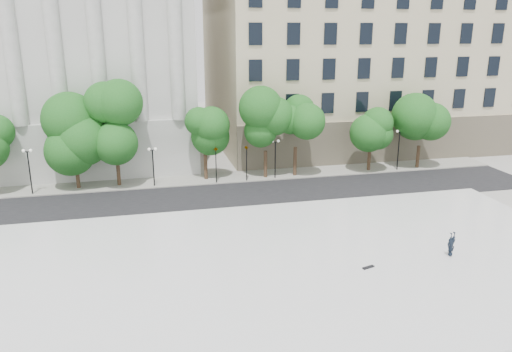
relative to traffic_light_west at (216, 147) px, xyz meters
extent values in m
plane|color=#ADAAA3|center=(0.83, -22.30, -3.76)|extent=(160.00, 160.00, 0.00)
cube|color=silver|center=(0.83, -19.30, -3.53)|extent=(44.00, 22.00, 0.45)
cube|color=black|center=(0.83, -4.30, -3.75)|extent=(60.00, 8.00, 0.02)
cube|color=#9F9E93|center=(0.83, 1.70, -3.70)|extent=(60.00, 4.00, 0.12)
cube|color=silver|center=(-16.17, 16.70, 8.74)|extent=(30.00, 26.00, 25.00)
cube|color=#C2B694|center=(20.83, 16.70, 6.74)|extent=(36.00, 26.00, 21.00)
cylinder|color=black|center=(0.00, 0.00, -2.01)|extent=(0.10, 0.10, 3.50)
imported|color=black|center=(0.00, 0.00, 0.12)|extent=(0.70, 1.92, 0.76)
cylinder|color=black|center=(3.08, 0.00, -2.01)|extent=(0.10, 0.10, 3.50)
imported|color=black|center=(3.08, 0.00, 0.07)|extent=(0.49, 1.62, 0.64)
imported|color=black|center=(12.39, -20.72, -3.08)|extent=(0.92, 1.74, 0.45)
cube|color=black|center=(6.39, -21.12, -3.26)|extent=(0.86, 0.45, 0.09)
cylinder|color=#382619|center=(-13.18, 1.31, -2.39)|extent=(0.36, 0.36, 2.74)
sphere|color=#175017|center=(-13.18, 1.31, 1.33)|extent=(4.60, 4.60, 4.60)
cylinder|color=#382619|center=(-9.39, 1.31, -2.15)|extent=(0.36, 0.36, 3.22)
sphere|color=#175017|center=(-9.39, 1.31, 2.22)|extent=(4.24, 4.24, 4.24)
cylinder|color=#382619|center=(-0.84, 1.53, -2.43)|extent=(0.36, 0.36, 2.64)
sphere|color=#175017|center=(-0.84, 1.53, 1.15)|extent=(3.45, 3.45, 3.45)
cylinder|color=#382619|center=(5.22, 0.76, -2.32)|extent=(0.36, 0.36, 2.87)
sphere|color=#175017|center=(5.22, 0.76, 1.57)|extent=(3.75, 3.75, 3.75)
cylinder|color=#382619|center=(8.38, 0.76, -2.19)|extent=(0.36, 0.36, 3.12)
sphere|color=#175017|center=(8.38, 0.76, 2.05)|extent=(3.48, 3.48, 3.48)
cylinder|color=#382619|center=(16.79, 0.94, -2.56)|extent=(0.36, 0.36, 2.39)
sphere|color=#175017|center=(16.79, 0.94, 0.67)|extent=(3.60, 3.60, 3.60)
cylinder|color=#382619|center=(22.45, 0.66, -2.49)|extent=(0.36, 0.36, 2.53)
sphere|color=#175017|center=(22.45, 0.66, 0.94)|extent=(4.17, 4.17, 4.17)
cylinder|color=black|center=(-17.15, 0.30, -1.69)|extent=(0.12, 0.12, 4.13)
cube|color=black|center=(-17.15, 0.30, 0.37)|extent=(0.60, 0.06, 0.06)
sphere|color=white|center=(-17.45, 0.30, 0.47)|extent=(0.28, 0.28, 0.28)
sphere|color=white|center=(-16.85, 0.30, 0.47)|extent=(0.28, 0.28, 0.28)
cylinder|color=black|center=(-6.05, 0.30, -1.91)|extent=(0.12, 0.12, 3.68)
cube|color=black|center=(-6.05, 0.30, -0.07)|extent=(0.60, 0.06, 0.06)
sphere|color=white|center=(-6.35, 0.30, 0.03)|extent=(0.28, 0.28, 0.28)
sphere|color=white|center=(-5.75, 0.30, 0.03)|extent=(0.28, 0.28, 0.28)
cylinder|color=black|center=(6.12, 0.30, -1.82)|extent=(0.12, 0.12, 3.87)
cube|color=black|center=(6.12, 0.30, 0.11)|extent=(0.60, 0.06, 0.06)
sphere|color=white|center=(5.82, 0.30, 0.21)|extent=(0.28, 0.28, 0.28)
sphere|color=white|center=(6.42, 0.30, 0.21)|extent=(0.28, 0.28, 0.28)
cylinder|color=black|center=(19.83, 0.30, -1.62)|extent=(0.12, 0.12, 4.27)
cube|color=black|center=(19.83, 0.30, 0.51)|extent=(0.60, 0.06, 0.06)
sphere|color=white|center=(19.53, 0.30, 0.61)|extent=(0.28, 0.28, 0.28)
sphere|color=white|center=(20.13, 0.30, 0.61)|extent=(0.28, 0.28, 0.28)
camera|label=1|loc=(-6.80, -47.06, 11.03)|focal=35.00mm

